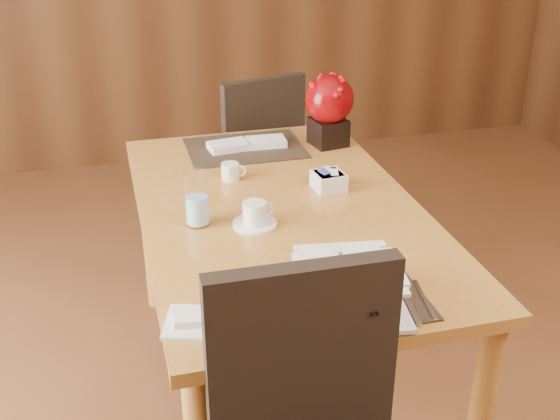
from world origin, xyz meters
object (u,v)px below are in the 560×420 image
object	(u,v)px
soup_setting	(348,288)
sugar_caddy	(329,181)
coffee_cup	(254,216)
water_glass	(197,199)
berry_decor	(329,106)
creamer_jug	(230,171)
dining_table	(281,234)
far_chair	(254,154)
bread_plate	(194,322)

from	to	relation	value
soup_setting	sugar_caddy	xyz separation A→B (m)	(0.18, 0.70, -0.03)
coffee_cup	water_glass	xyz separation A→B (m)	(-0.17, 0.05, 0.05)
berry_decor	creamer_jug	bearing A→B (deg)	-151.65
soup_setting	dining_table	bearing A→B (deg)	99.90
sugar_caddy	dining_table	bearing A→B (deg)	-152.69
berry_decor	dining_table	bearing A→B (deg)	-122.89
dining_table	water_glass	bearing A→B (deg)	-170.40
creamer_jug	berry_decor	world-z (taller)	berry_decor
soup_setting	far_chair	distance (m)	1.69
water_glass	far_chair	distance (m)	1.23
dining_table	coffee_cup	world-z (taller)	coffee_cup
dining_table	coffee_cup	distance (m)	0.20
sugar_caddy	bread_plate	distance (m)	0.88
creamer_jug	berry_decor	bearing A→B (deg)	45.77
dining_table	creamer_jug	bearing A→B (deg)	112.64
creamer_jug	sugar_caddy	size ratio (longest dim) A/B	0.81
soup_setting	water_glass	size ratio (longest dim) A/B	1.81
sugar_caddy	far_chair	distance (m)	1.00
berry_decor	bread_plate	bearing A→B (deg)	-122.96
dining_table	soup_setting	size ratio (longest dim) A/B	4.68
dining_table	berry_decor	xyz separation A→B (m)	(0.33, 0.51, 0.26)
water_glass	soup_setting	bearing A→B (deg)	-61.73
berry_decor	bread_plate	xyz separation A→B (m)	(-0.70, -1.08, -0.16)
dining_table	far_chair	distance (m)	1.08
bread_plate	soup_setting	bearing A→B (deg)	-3.74
water_glass	creamer_jug	size ratio (longest dim) A/B	2.15
coffee_cup	water_glass	distance (m)	0.18
dining_table	water_glass	world-z (taller)	water_glass
dining_table	water_glass	size ratio (longest dim) A/B	8.48
soup_setting	creamer_jug	distance (m)	0.88
soup_setting	berry_decor	bearing A→B (deg)	82.47
bread_plate	far_chair	xyz separation A→B (m)	(0.52, 1.63, -0.24)
water_glass	far_chair	size ratio (longest dim) A/B	0.19
creamer_jug	water_glass	bearing A→B (deg)	-99.93
sugar_caddy	far_chair	world-z (taller)	far_chair
berry_decor	water_glass	bearing A→B (deg)	-137.48
coffee_cup	water_glass	size ratio (longest dim) A/B	0.78
dining_table	sugar_caddy	world-z (taller)	sugar_caddy
sugar_caddy	berry_decor	xyz separation A→B (m)	(0.13, 0.41, 0.13)
coffee_cup	water_glass	bearing A→B (deg)	163.19
dining_table	far_chair	bearing A→B (deg)	82.09
water_glass	sugar_caddy	size ratio (longest dim) A/B	1.75
soup_setting	water_glass	xyz separation A→B (m)	(-0.29, 0.55, 0.03)
creamer_jug	far_chair	xyz separation A→B (m)	(0.26, 0.79, -0.27)
bread_plate	far_chair	size ratio (longest dim) A/B	0.15
sugar_caddy	creamer_jug	bearing A→B (deg)	151.30
sugar_caddy	berry_decor	bearing A→B (deg)	71.93
bread_plate	far_chair	bearing A→B (deg)	72.41
creamer_jug	bread_plate	size ratio (longest dim) A/B	0.59
coffee_cup	creamer_jug	size ratio (longest dim) A/B	1.68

